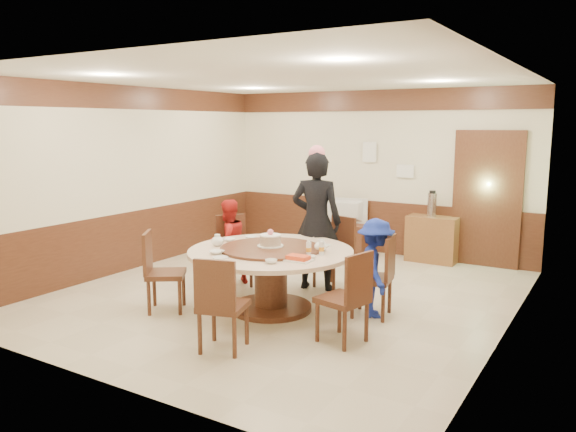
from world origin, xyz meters
The scene contains 30 objects.
room centered at (0.01, 0.01, 1.08)m, with size 6.00×6.04×2.84m.
banquet_table centered at (0.17, -0.61, 0.53)m, with size 1.98×1.98×0.78m.
chair_0 centered at (1.31, -0.17, 0.30)m, with size 0.51×0.51×0.97m.
chair_1 centered at (0.39, 0.66, 0.30)m, with size 0.54×0.55×0.97m.
chair_2 centered at (-0.85, 0.03, 0.30)m, with size 0.62×0.62×0.97m.
chair_3 centered at (-0.92, -1.29, 0.30)m, with size 0.61×0.61×0.97m.
chair_4 centered at (0.43, -1.89, 0.30)m, with size 0.55×0.55×0.97m.
chair_5 centered at (1.37, -1.08, 0.30)m, with size 0.54×0.53×0.97m.
person_standing centered at (0.21, 0.46, 0.93)m, with size 0.68×0.45×1.87m, color black.
person_red centered at (-0.93, 0.00, 0.60)m, with size 0.59×0.46×1.21m, color #B01B17.
person_blue centered at (1.33, -0.16, 0.58)m, with size 0.75×0.43×1.16m, color navy.
birthday_cake centered at (0.14, -0.57, 0.85)m, with size 0.31×0.31×0.21m.
teapot_left centered at (-0.50, -0.78, 0.81)m, with size 0.17×0.15×0.13m, color white.
teapot_right centered at (0.73, -0.40, 0.81)m, with size 0.17×0.15×0.13m, color white.
bowl_0 centered at (-0.39, -0.22, 0.77)m, with size 0.15×0.15×0.04m, color white.
bowl_1 centered at (0.54, -1.17, 0.77)m, with size 0.13×0.13×0.04m, color white.
bowl_2 centered at (-0.24, -1.13, 0.77)m, with size 0.16×0.16×0.04m, color white.
bowl_3 centered at (0.80, -0.77, 0.77)m, with size 0.12×0.12×0.04m, color white.
bowl_4 centered at (-0.55, -0.48, 0.77)m, with size 0.16×0.16×0.04m, color white.
saucer_near centered at (-0.08, -1.26, 0.76)m, with size 0.18×0.18×0.01m, color white.
saucer_far centered at (0.62, -0.11, 0.76)m, with size 0.18×0.18×0.01m, color white.
shrimp_platter centered at (0.73, -0.93, 0.78)m, with size 0.30×0.20×0.06m.
bottle_0 centered at (0.71, -0.65, 0.83)m, with size 0.06×0.06×0.16m, color white.
bottle_1 centered at (0.82, -0.54, 0.83)m, with size 0.06×0.06×0.16m, color white.
tv_stand centered at (-0.45, 2.75, 0.25)m, with size 0.85×0.45×0.50m, color #4A2617.
television centered at (-0.45, 2.75, 0.72)m, with size 0.77×0.10×0.44m, color gray.
side_cabinet centered at (1.11, 2.78, 0.38)m, with size 0.80×0.40×0.75m, color brown.
thermos centered at (1.08, 2.78, 0.94)m, with size 0.15×0.15×0.38m, color silver.
notice_left centered at (-0.10, 2.96, 1.75)m, with size 0.25×0.00×0.35m, color white.
notice_right centered at (0.55, 2.96, 1.45)m, with size 0.30×0.00×0.22m, color white.
Camera 1 is at (3.74, -6.11, 2.24)m, focal length 35.00 mm.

